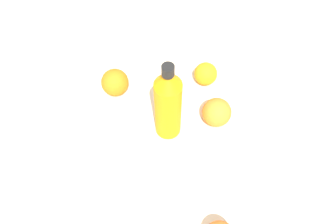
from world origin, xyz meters
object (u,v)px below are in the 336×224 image
water_bottle (168,104)px  orange_0 (206,74)px  orange_2 (217,112)px  orange_3 (115,82)px

water_bottle → orange_0: water_bottle is taller
water_bottle → orange_2: size_ratio=3.31×
water_bottle → orange_2: water_bottle is taller
orange_0 → orange_2: orange_2 is taller
water_bottle → orange_3: 0.21m
orange_2 → orange_3: size_ratio=1.01×
orange_3 → water_bottle: bearing=-155.4°
orange_2 → orange_3: 0.29m
orange_0 → orange_3: size_ratio=0.86×
orange_0 → orange_3: bearing=72.9°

